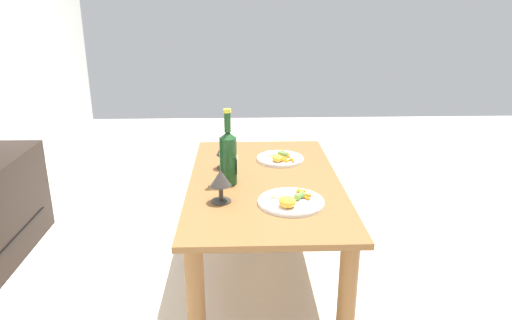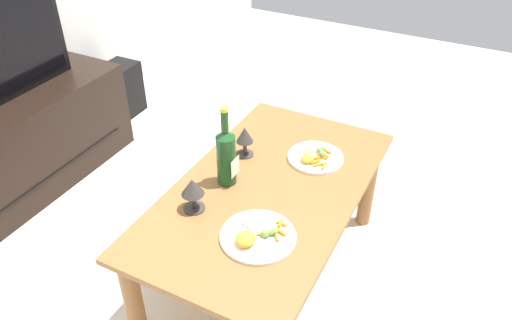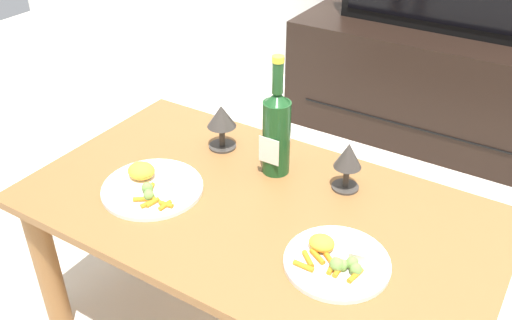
# 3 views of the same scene
# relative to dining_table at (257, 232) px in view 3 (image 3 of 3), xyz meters

# --- Properties ---
(dining_table) EXTENTS (1.22, 0.69, 0.50)m
(dining_table) POSITION_rel_dining_table_xyz_m (0.00, 0.00, 0.00)
(dining_table) COLOR brown
(dining_table) RESTS_ON ground_plane
(tv_stand) EXTENTS (1.23, 0.47, 0.52)m
(tv_stand) POSITION_rel_dining_table_xyz_m (-0.00, 1.48, -0.15)
(tv_stand) COLOR black
(tv_stand) RESTS_ON ground_plane
(wine_bottle) EXTENTS (0.08, 0.08, 0.34)m
(wine_bottle) POSITION_rel_dining_table_xyz_m (-0.04, 0.16, 0.22)
(wine_bottle) COLOR #19471E
(wine_bottle) RESTS_ON dining_table
(goblet_left) EXTENTS (0.09, 0.09, 0.14)m
(goblet_left) POSITION_rel_dining_table_xyz_m (-0.24, 0.19, 0.18)
(goblet_left) COLOR #38332D
(goblet_left) RESTS_ON dining_table
(goblet_right) EXTENTS (0.07, 0.07, 0.14)m
(goblet_right) POSITION_rel_dining_table_xyz_m (0.16, 0.19, 0.18)
(goblet_right) COLOR #38332D
(goblet_right) RESTS_ON dining_table
(dinner_plate_left) EXTENTS (0.27, 0.27, 0.05)m
(dinner_plate_left) POSITION_rel_dining_table_xyz_m (-0.27, -0.09, 0.10)
(dinner_plate_left) COLOR white
(dinner_plate_left) RESTS_ON dining_table
(dinner_plate_right) EXTENTS (0.24, 0.24, 0.05)m
(dinner_plate_right) POSITION_rel_dining_table_xyz_m (0.27, -0.09, 0.10)
(dinner_plate_right) COLOR white
(dinner_plate_right) RESTS_ON dining_table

